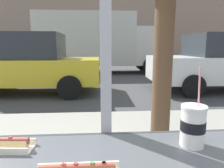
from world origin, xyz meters
TOP-DOWN VIEW (x-y plane):
  - ground_plane at (0.00, 8.00)m, footprint 60.00×60.00m
  - sidewalk_strip at (0.00, 1.60)m, footprint 16.00×2.80m
  - building_facade_far at (0.00, 21.78)m, footprint 28.00×1.20m
  - soda_cup_right at (0.35, -0.11)m, footprint 0.10×0.10m
  - hotdog_tray_far at (-0.42, -0.10)m, footprint 0.24×0.11m
  - parked_car_yellow at (-2.10, 5.31)m, footprint 4.11×1.93m
  - box_truck at (0.06, 10.06)m, footprint 6.64×2.44m

SIDE VIEW (x-z plane):
  - ground_plane at x=0.00m, z-range 0.00..0.00m
  - sidewalk_strip at x=0.00m, z-range 0.00..0.11m
  - parked_car_yellow at x=-2.10m, z-range 0.00..1.77m
  - hotdog_tray_far at x=-0.42m, z-range 0.97..1.02m
  - soda_cup_right at x=0.35m, z-range 0.90..1.23m
  - box_truck at x=0.06m, z-range 0.13..3.15m
  - building_facade_far at x=0.00m, z-range 0.00..6.46m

